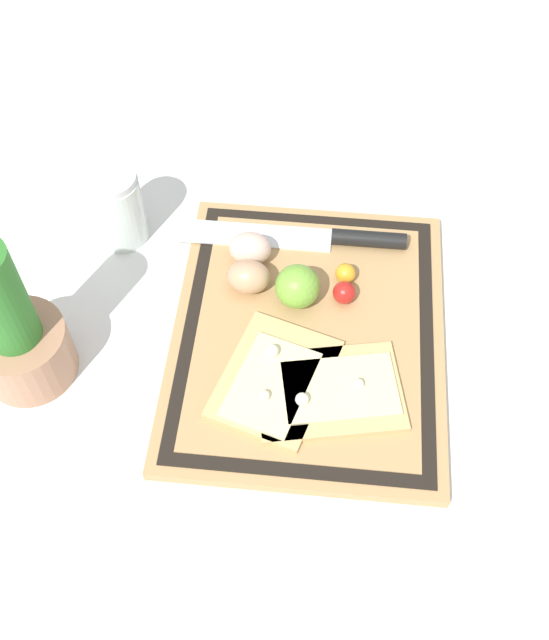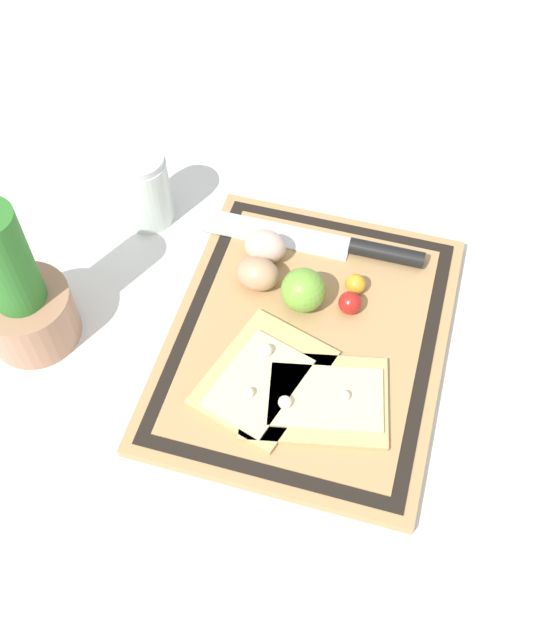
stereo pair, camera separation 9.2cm
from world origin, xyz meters
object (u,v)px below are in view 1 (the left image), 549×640
herb_pot (16,334)px  sauce_jar (118,211)px  pizza_slice_near (332,391)px  lime (297,286)px  cherry_tomato_yellow (345,273)px  egg_brown (248,277)px  egg_pink (250,249)px  pizza_slice_far (274,379)px  knife (328,238)px  cherry_tomato_red (344,293)px

herb_pot → sauce_jar: (0.23, -0.07, -0.03)m
pizza_slice_near → herb_pot: bearing=88.5°
pizza_slice_near → lime: 0.14m
cherry_tomato_yellow → sauce_jar: 0.32m
lime → pizza_slice_near: bearing=-158.7°
egg_brown → sauce_jar: sauce_jar is taller
pizza_slice_near → egg_brown: size_ratio=3.41×
egg_pink → cherry_tomato_yellow: bearing=-99.8°
pizza_slice_near → lime: (0.13, 0.05, 0.02)m
egg_brown → cherry_tomato_yellow: size_ratio=2.10×
cherry_tomato_yellow → sauce_jar: bearing=78.3°
egg_brown → pizza_slice_far: bearing=-161.3°
pizza_slice_far → knife: bearing=-12.7°
knife → lime: bearing=162.1°
egg_pink → cherry_tomato_red: size_ratio=1.89×
herb_pot → pizza_slice_far: bearing=-90.2°
sauce_jar → pizza_slice_near: bearing=-127.8°
cherry_tomato_red → sauce_jar: (0.10, 0.31, 0.01)m
knife → egg_brown: bearing=132.3°
pizza_slice_far → lime: bearing=-8.1°
cherry_tomato_red → lime: bearing=96.2°
knife → cherry_tomato_red: 0.10m
pizza_slice_far → egg_brown: bearing=18.7°
knife → herb_pot: (-0.22, 0.35, 0.05)m
lime → sauce_jar: bearing=67.7°
pizza_slice_near → herb_pot: 0.37m
pizza_slice_near → sauce_jar: bearing=52.2°
egg_pink → cherry_tomato_red: egg_pink is taller
pizza_slice_near → sauce_jar: (0.23, 0.30, 0.02)m
knife → cherry_tomato_yellow: cherry_tomato_yellow is taller
pizza_slice_far → cherry_tomato_red: cherry_tomato_red is taller
cherry_tomato_yellow → sauce_jar: (0.06, 0.31, 0.02)m
lime → cherry_tomato_yellow: lime is taller
egg_pink → herb_pot: bearing=126.1°
pizza_slice_far → cherry_tomato_red: size_ratio=6.29×
pizza_slice_far → herb_pot: size_ratio=0.86×
pizza_slice_far → sauce_jar: bearing=45.9°
pizza_slice_near → cherry_tomato_red: 0.14m
egg_brown → egg_pink: (0.05, 0.00, 0.00)m
egg_brown → lime: 0.07m
cherry_tomato_yellow → sauce_jar: size_ratio=0.24×
pizza_slice_near → egg_brown: bearing=38.3°
pizza_slice_far → herb_pot: bearing=89.8°
egg_pink → lime: (-0.06, -0.07, 0.01)m
cherry_tomato_yellow → lime: bearing=123.0°
cherry_tomato_red → sauce_jar: 0.33m
egg_brown → sauce_jar: bearing=64.6°
lime → sauce_jar: (0.10, 0.25, 0.00)m
lime → knife: bearing=-17.9°
herb_pot → sauce_jar: herb_pot is taller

